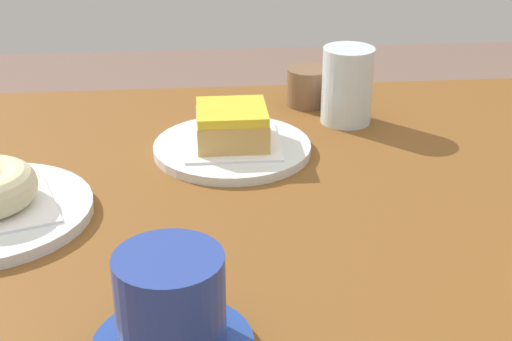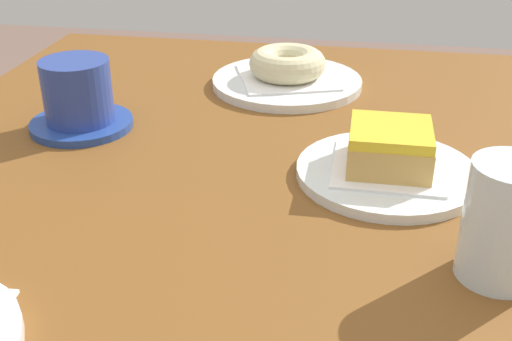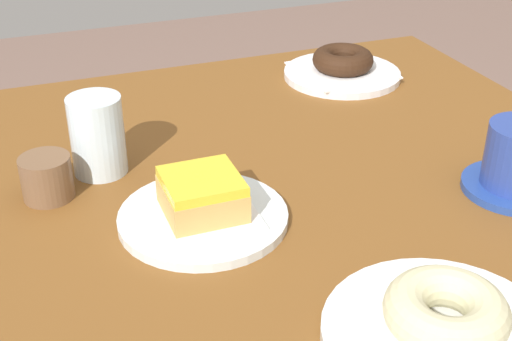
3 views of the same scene
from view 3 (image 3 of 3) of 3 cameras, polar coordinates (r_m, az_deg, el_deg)
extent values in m
cube|color=brown|center=(0.88, 6.18, -2.81)|extent=(0.97, 0.83, 0.04)
cylinder|color=brown|center=(1.34, -15.94, -9.83)|extent=(0.06, 0.06, 0.67)
cylinder|color=brown|center=(1.51, 10.36, -4.24)|extent=(0.06, 0.06, 0.67)
cylinder|color=white|center=(0.81, -4.31, -3.81)|extent=(0.20, 0.20, 0.01)
cube|color=white|center=(0.81, -4.33, -3.38)|extent=(0.12, 0.12, 0.00)
cube|color=tan|center=(0.80, -4.38, -2.27)|extent=(0.09, 0.09, 0.03)
cube|color=yellow|center=(0.79, -4.44, -0.86)|extent=(0.08, 0.08, 0.01)
cylinder|color=tan|center=(0.78, -4.45, -0.63)|extent=(0.02, 0.02, 0.00)
cylinder|color=white|center=(0.67, 14.86, -12.86)|extent=(0.22, 0.22, 0.01)
cube|color=white|center=(0.67, 14.95, -12.37)|extent=(0.17, 0.17, 0.00)
torus|color=beige|center=(0.65, 15.18, -10.98)|extent=(0.11, 0.11, 0.04)
cylinder|color=white|center=(1.22, 6.99, 7.77)|extent=(0.20, 0.20, 0.01)
cube|color=white|center=(1.21, 7.01, 8.08)|extent=(0.16, 0.16, 0.00)
torus|color=#321C0F|center=(1.21, 7.07, 8.92)|extent=(0.10, 0.10, 0.03)
cylinder|color=silver|center=(0.91, -12.76, 2.79)|extent=(0.07, 0.07, 0.10)
cylinder|color=brown|center=(0.88, -16.63, -0.55)|extent=(0.06, 0.06, 0.05)
camera|label=1|loc=(1.21, 41.83, 19.67)|focal=53.03mm
camera|label=2|loc=(1.31, -12.14, 23.39)|focal=44.96mm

